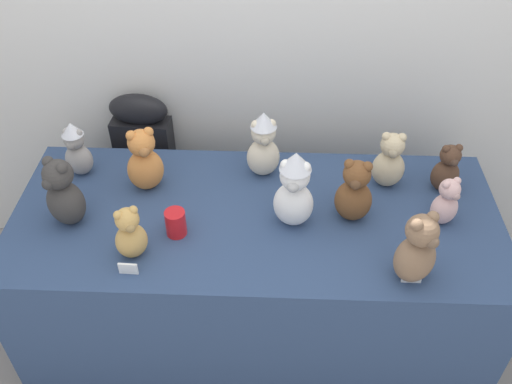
% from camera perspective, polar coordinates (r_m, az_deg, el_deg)
% --- Properties ---
extents(ground_plane, '(10.00, 10.00, 0.00)m').
position_cam_1_polar(ground_plane, '(2.71, -0.22, -17.93)').
color(ground_plane, gray).
extents(wall_back, '(7.00, 0.08, 2.60)m').
position_cam_1_polar(wall_back, '(2.52, 0.64, 17.27)').
color(wall_back, silver).
rests_on(wall_back, ground_plane).
extents(display_table, '(1.98, 0.84, 0.77)m').
position_cam_1_polar(display_table, '(2.54, -0.00, -8.60)').
color(display_table, navy).
rests_on(display_table, ground_plane).
extents(instrument_case, '(0.29, 0.14, 0.98)m').
position_cam_1_polar(instrument_case, '(2.92, -10.86, 1.56)').
color(instrument_case, black).
rests_on(instrument_case, ground_plane).
extents(teddy_bear_cream, '(0.16, 0.14, 0.31)m').
position_cam_1_polar(teddy_bear_cream, '(2.36, 0.76, 4.83)').
color(teddy_bear_cream, beige).
rests_on(teddy_bear_cream, display_table).
extents(teddy_bear_ash, '(0.13, 0.11, 0.26)m').
position_cam_1_polar(teddy_bear_ash, '(2.50, -17.88, 4.16)').
color(teddy_bear_ash, gray).
rests_on(teddy_bear_ash, display_table).
extents(teddy_bear_blush, '(0.14, 0.14, 0.22)m').
position_cam_1_polar(teddy_bear_blush, '(2.28, 18.85, -1.04)').
color(teddy_bear_blush, beige).
rests_on(teddy_bear_blush, display_table).
extents(teddy_bear_sand, '(0.14, 0.13, 0.27)m').
position_cam_1_polar(teddy_bear_sand, '(2.39, 13.49, 3.06)').
color(teddy_bear_sand, '#CCB78E').
rests_on(teddy_bear_sand, display_table).
extents(teddy_bear_honey, '(0.15, 0.14, 0.23)m').
position_cam_1_polar(teddy_bear_honey, '(2.08, -12.74, -4.22)').
color(teddy_bear_honey, tan).
rests_on(teddy_bear_honey, display_table).
extents(teddy_bear_ginger, '(0.19, 0.18, 0.30)m').
position_cam_1_polar(teddy_bear_ginger, '(2.34, -11.35, 3.09)').
color(teddy_bear_ginger, '#D17F3D').
rests_on(teddy_bear_ginger, display_table).
extents(teddy_bear_mocha, '(0.20, 0.19, 0.30)m').
position_cam_1_polar(teddy_bear_mocha, '(2.01, 16.15, -5.74)').
color(teddy_bear_mocha, '#7F6047').
rests_on(teddy_bear_mocha, display_table).
extents(teddy_bear_snow, '(0.17, 0.15, 0.35)m').
position_cam_1_polar(teddy_bear_snow, '(2.12, 3.92, 0.20)').
color(teddy_bear_snow, white).
rests_on(teddy_bear_snow, display_table).
extents(teddy_bear_charcoal, '(0.20, 0.19, 0.31)m').
position_cam_1_polar(teddy_bear_charcoal, '(2.26, -19.09, -0.20)').
color(teddy_bear_charcoal, '#383533').
rests_on(teddy_bear_charcoal, display_table).
extents(teddy_bear_chestnut, '(0.17, 0.15, 0.29)m').
position_cam_1_polar(teddy_bear_chestnut, '(2.19, 10.02, -0.04)').
color(teddy_bear_chestnut, brown).
rests_on(teddy_bear_chestnut, display_table).
extents(teddy_bear_cocoa, '(0.13, 0.12, 0.23)m').
position_cam_1_polar(teddy_bear_cocoa, '(2.44, 18.92, 2.22)').
color(teddy_bear_cocoa, '#4C3323').
rests_on(teddy_bear_cocoa, display_table).
extents(party_cup_red, '(0.08, 0.08, 0.11)m').
position_cam_1_polar(party_cup_red, '(2.17, -8.21, -3.14)').
color(party_cup_red, red).
rests_on(party_cup_red, display_table).
extents(name_card_front_left, '(0.07, 0.01, 0.05)m').
position_cam_1_polar(name_card_front_left, '(2.08, -12.95, -7.65)').
color(name_card_front_left, white).
rests_on(name_card_front_left, display_table).
extents(name_card_front_middle, '(0.07, 0.01, 0.05)m').
position_cam_1_polar(name_card_front_middle, '(2.07, 15.66, -8.41)').
color(name_card_front_middle, white).
rests_on(name_card_front_middle, display_table).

